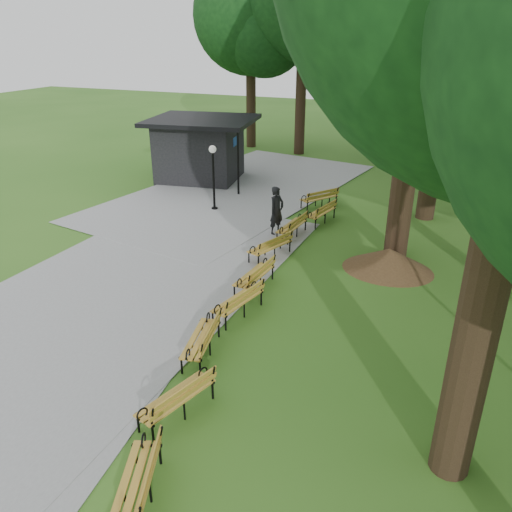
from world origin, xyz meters
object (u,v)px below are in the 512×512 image
at_px(bench_7, 292,226).
at_px(bench_2, 176,398).
at_px(bench_9, 319,198).
at_px(lamp_post, 213,164).
at_px(bench_5, 254,275).
at_px(bench_4, 238,301).
at_px(bench_6, 270,246).
at_px(dirt_mound, 388,259).
at_px(bench_8, 321,212).
at_px(bench_1, 136,482).
at_px(kiosk, 199,149).
at_px(person, 277,211).
at_px(bench_3, 201,339).

bearing_deg(bench_7, bench_2, 11.38).
bearing_deg(bench_9, lamp_post, -28.77).
bearing_deg(bench_5, bench_4, 12.35).
bearing_deg(lamp_post, bench_6, -43.47).
bearing_deg(lamp_post, bench_7, -22.66).
xyz_separation_m(dirt_mound, bench_8, (-3.29, 3.50, 0.06)).
xyz_separation_m(bench_2, bench_6, (-1.04, 8.03, 0.00)).
bearing_deg(bench_1, bench_7, 165.69).
height_order(dirt_mound, bench_8, bench_8).
bearing_deg(bench_8, bench_1, 15.81).
bearing_deg(bench_5, dirt_mound, 134.80).
bearing_deg(kiosk, bench_2, -72.58).
height_order(person, bench_8, person).
xyz_separation_m(kiosk, bench_9, (7.08, -2.10, -1.17)).
distance_m(bench_4, bench_5, 1.64).
relative_size(bench_1, bench_6, 1.00).
distance_m(kiosk, lamp_post, 5.12).
relative_size(bench_2, bench_5, 1.00).
height_order(person, bench_7, person).
bearing_deg(bench_2, bench_9, -158.97).
distance_m(bench_5, bench_6, 2.31).
relative_size(dirt_mound, bench_7, 1.31).
distance_m(bench_4, bench_6, 3.95).
bearing_deg(bench_5, bench_8, -176.77).
relative_size(lamp_post, bench_9, 1.49).
height_order(lamp_post, bench_1, lamp_post).
xyz_separation_m(person, bench_5, (0.94, -4.50, -0.51)).
distance_m(dirt_mound, bench_1, 10.99).
xyz_separation_m(lamp_post, bench_1, (5.60, -13.99, -1.63)).
height_order(bench_3, bench_9, same).
bearing_deg(dirt_mound, person, 160.51).
relative_size(bench_5, bench_7, 1.00).
relative_size(bench_1, bench_4, 1.00).
bearing_deg(dirt_mound, bench_2, -108.53).
height_order(bench_3, bench_6, same).
relative_size(bench_5, bench_8, 1.00).
height_order(bench_2, bench_6, same).
relative_size(bench_4, bench_6, 1.00).
relative_size(bench_2, bench_8, 1.00).
xyz_separation_m(bench_5, bench_9, (-0.31, 8.24, 0.00)).
xyz_separation_m(kiosk, bench_6, (7.03, -8.06, -1.17)).
bearing_deg(bench_7, bench_8, 169.57).
height_order(lamp_post, bench_6, lamp_post).
xyz_separation_m(lamp_post, bench_2, (5.14, -11.91, -1.63)).
distance_m(bench_7, bench_8, 2.05).
bearing_deg(bench_3, dirt_mound, 141.05).
distance_m(kiosk, bench_6, 10.76).
xyz_separation_m(bench_2, bench_8, (-0.40, 12.14, 0.00)).
distance_m(bench_3, bench_6, 5.98).
relative_size(person, dirt_mound, 0.76).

